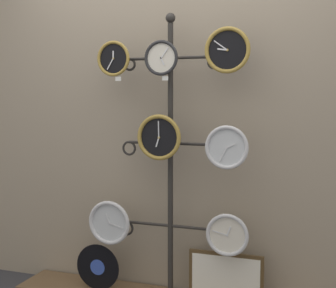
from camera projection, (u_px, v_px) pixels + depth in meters
The scene contains 13 objects.
shop_wall at pixel (178, 100), 3.25m from camera, with size 4.40×0.04×2.80m.
display_stand at pixel (170, 217), 3.18m from camera, with size 0.77×0.40×1.97m.
clock_top_left at pixel (114, 59), 3.11m from camera, with size 0.24×0.04×0.24m.
clock_top_center at pixel (161, 58), 2.99m from camera, with size 0.23×0.04×0.23m.
clock_top_right at pixel (227, 50), 2.86m from camera, with size 0.29×0.04×0.29m.
clock_middle_center at pixel (159, 137), 3.04m from camera, with size 0.30×0.04×0.30m.
clock_middle_right at pixel (227, 147), 2.89m from camera, with size 0.27×0.04×0.27m.
clock_bottom_left at pixel (109, 223), 3.20m from camera, with size 0.31×0.04×0.31m.
clock_bottom_right at pixel (227, 235), 2.97m from camera, with size 0.28×0.04×0.28m.
vinyl_record at pixel (98, 267), 3.30m from camera, with size 0.33×0.01×0.33m.
picture_frame at pixel (226, 278), 3.07m from camera, with size 0.50×0.02×0.34m.
price_tag_upper at pixel (118, 79), 3.11m from camera, with size 0.04×0.00×0.03m.
price_tag_mid at pixel (166, 78), 2.99m from camera, with size 0.04×0.00×0.03m.
Camera 1 is at (1.01, -2.54, 1.41)m, focal length 50.00 mm.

